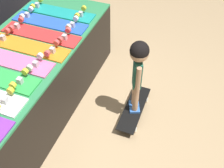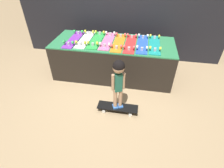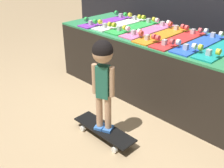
# 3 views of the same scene
# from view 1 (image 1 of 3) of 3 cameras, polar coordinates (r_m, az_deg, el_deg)

# --- Properties ---
(ground_plane) EXTENTS (16.00, 16.00, 0.00)m
(ground_plane) POSITION_cam_1_polar(r_m,az_deg,el_deg) (2.70, -7.07, -7.32)
(ground_plane) COLOR tan
(display_rack) EXTENTS (2.21, 0.87, 0.69)m
(display_rack) POSITION_cam_1_polar(r_m,az_deg,el_deg) (2.68, -17.82, 0.58)
(display_rack) COLOR black
(display_rack) RESTS_ON ground_plane
(skateboard_pink_on_rack) EXTENTS (0.19, 0.79, 0.09)m
(skateboard_pink_on_rack) POSITION_cam_1_polar(r_m,az_deg,el_deg) (2.40, -21.34, 5.09)
(skateboard_pink_on_rack) COLOR pink
(skateboard_pink_on_rack) RESTS_ON display_rack
(skateboard_orange_on_rack) EXTENTS (0.19, 0.79, 0.09)m
(skateboard_orange_on_rack) POSITION_cam_1_polar(r_m,az_deg,el_deg) (2.50, -17.92, 7.90)
(skateboard_orange_on_rack) COLOR orange
(skateboard_orange_on_rack) RESTS_ON display_rack
(skateboard_red_on_rack) EXTENTS (0.19, 0.79, 0.09)m
(skateboard_red_on_rack) POSITION_cam_1_polar(r_m,az_deg,el_deg) (2.63, -15.29, 10.56)
(skateboard_red_on_rack) COLOR red
(skateboard_red_on_rack) RESTS_ON display_rack
(skateboard_blue_on_rack) EXTENTS (0.19, 0.79, 0.09)m
(skateboard_blue_on_rack) POSITION_cam_1_polar(r_m,az_deg,el_deg) (2.78, -13.44, 13.04)
(skateboard_blue_on_rack) COLOR blue
(skateboard_blue_on_rack) RESTS_ON display_rack
(skateboard_teal_on_rack) EXTENTS (0.19, 0.79, 0.09)m
(skateboard_teal_on_rack) POSITION_cam_1_polar(r_m,az_deg,el_deg) (2.94, -11.54, 15.21)
(skateboard_teal_on_rack) COLOR teal
(skateboard_teal_on_rack) RESTS_ON display_rack
(skateboard_on_floor) EXTENTS (0.62, 0.18, 0.09)m
(skateboard_on_floor) POSITION_cam_1_polar(r_m,az_deg,el_deg) (2.67, 4.82, -5.39)
(skateboard_on_floor) COLOR black
(skateboard_on_floor) RESTS_ON ground_plane
(child) EXTENTS (0.18, 0.16, 0.81)m
(child) POSITION_cam_1_polar(r_m,az_deg,el_deg) (2.25, 5.71, 4.02)
(child) COLOR #3870C6
(child) RESTS_ON skateboard_on_floor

